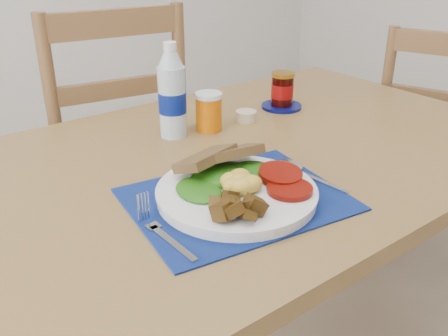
% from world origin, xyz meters
% --- Properties ---
extents(table, '(1.40, 0.90, 0.75)m').
position_xyz_m(table, '(0.00, 0.20, 0.67)').
color(table, brown).
rests_on(table, ground).
extents(chair_far, '(0.52, 0.51, 1.25)m').
position_xyz_m(chair_far, '(-0.06, 0.86, 0.62)').
color(chair_far, brown).
rests_on(chair_far, ground).
extents(chair_end, '(0.53, 0.54, 1.14)m').
position_xyz_m(chair_end, '(0.91, 0.23, 0.58)').
color(chair_end, brown).
rests_on(chair_end, ground).
extents(placemat, '(0.44, 0.37, 0.00)m').
position_xyz_m(placemat, '(-0.19, 0.02, 0.75)').
color(placemat, black).
rests_on(placemat, table).
extents(breakfast_plate, '(0.31, 0.31, 0.07)m').
position_xyz_m(breakfast_plate, '(-0.20, 0.02, 0.78)').
color(breakfast_plate, silver).
rests_on(breakfast_plate, placemat).
extents(fork, '(0.02, 0.18, 0.00)m').
position_xyz_m(fork, '(-0.37, 0.01, 0.76)').
color(fork, '#B2B5BA').
rests_on(fork, placemat).
extents(spoon, '(0.04, 0.19, 0.01)m').
position_xyz_m(spoon, '(-0.01, 0.03, 0.76)').
color(spoon, '#B2B5BA').
rests_on(spoon, placemat).
extents(water_bottle, '(0.07, 0.07, 0.24)m').
position_xyz_m(water_bottle, '(-0.11, 0.38, 0.85)').
color(water_bottle, '#ADBFCC').
rests_on(water_bottle, table).
extents(juice_glass, '(0.07, 0.07, 0.09)m').
position_xyz_m(juice_glass, '(-0.01, 0.36, 0.80)').
color(juice_glass, '#CB5E05').
rests_on(juice_glass, table).
extents(ramekin, '(0.06, 0.06, 0.03)m').
position_xyz_m(ramekin, '(0.11, 0.35, 0.76)').
color(ramekin, '#C2B28E').
rests_on(ramekin, table).
extents(jam_on_saucer, '(0.12, 0.12, 0.11)m').
position_xyz_m(jam_on_saucer, '(0.26, 0.38, 0.80)').
color(jam_on_saucer, '#040A4D').
rests_on(jam_on_saucer, table).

